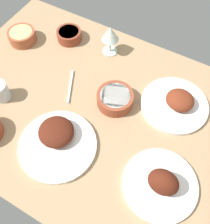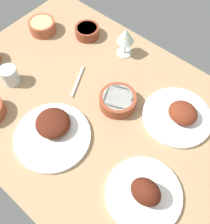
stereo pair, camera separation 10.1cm
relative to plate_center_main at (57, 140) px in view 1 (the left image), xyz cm
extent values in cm
cube|color=tan|center=(9.49, 19.09, -4.33)|extent=(140.00, 90.00, 4.00)
cylinder|color=white|center=(0.95, -1.38, -1.53)|extent=(28.92, 28.92, 1.60)
ellipsoid|color=#511E11|center=(-1.24, 1.80, 2.01)|extent=(13.27, 12.94, 5.96)
cylinder|color=white|center=(31.91, 36.42, -1.53)|extent=(27.19, 27.19, 1.60)
ellipsoid|color=maroon|center=(33.21, 37.01, 2.09)|extent=(11.19, 10.24, 6.14)
cylinder|color=white|center=(39.50, 3.74, -1.53)|extent=(25.84, 25.84, 1.60)
ellipsoid|color=#511E11|center=(39.96, 3.32, 3.43)|extent=(10.35, 8.14, 9.06)
cylinder|color=brown|center=(-26.06, 47.59, 0.09)|extent=(11.49, 11.49, 4.86)
cylinder|color=#4C192D|center=(-26.06, 47.59, 2.02)|extent=(9.43, 9.43, 1.00)
cylinder|color=brown|center=(10.21, 26.10, 0.35)|extent=(14.78, 14.78, 5.36)
cylinder|color=white|center=(10.21, 26.10, 2.53)|extent=(12.12, 12.12, 1.00)
cylinder|color=#A35133|center=(-44.86, 35.89, 0.39)|extent=(12.69, 12.69, 5.45)
cylinder|color=#DBCC7A|center=(-44.86, 35.89, 2.61)|extent=(10.41, 10.41, 1.00)
cylinder|color=silver|center=(-5.29, 50.04, -2.08)|extent=(7.00, 7.00, 0.50)
cylinder|color=silver|center=(-5.29, 50.04, 1.67)|extent=(1.00, 1.00, 7.00)
cone|color=silver|center=(-5.29, 50.04, 8.42)|extent=(7.60, 7.60, 6.50)
cylinder|color=beige|center=(-5.29, 50.04, 6.97)|extent=(4.18, 4.18, 2.80)
cylinder|color=silver|center=(-31.66, 5.86, 1.57)|extent=(7.11, 7.11, 7.81)
cube|color=silver|center=(-10.09, 23.85, -1.93)|extent=(8.28, 15.66, 0.80)
camera|label=1|loc=(34.98, -26.30, 86.73)|focal=41.51mm
camera|label=2|loc=(43.29, -20.50, 86.73)|focal=41.51mm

